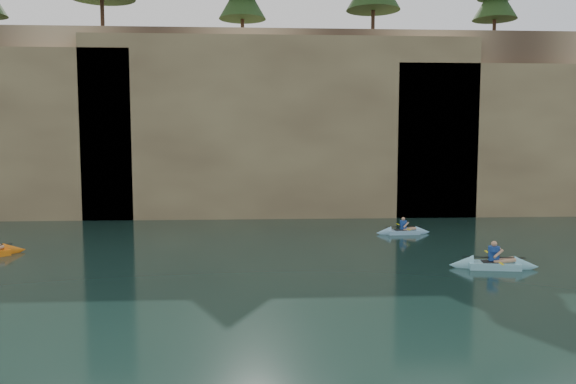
{
  "coord_description": "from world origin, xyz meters",
  "views": [
    {
      "loc": [
        0.32,
        -12.37,
        4.92
      ],
      "look_at": [
        1.48,
        7.48,
        3.0
      ],
      "focal_mm": 35.0,
      "sensor_mm": 36.0,
      "label": 1
    }
  ],
  "objects": [
    {
      "name": "sea_cave_center",
      "position": [
        -4.0,
        21.95,
        1.6
      ],
      "size": [
        3.5,
        1.0,
        3.2
      ],
      "primitive_type": "cube",
      "color": "black",
      "rests_on": "ground"
    },
    {
      "name": "ground",
      "position": [
        0.0,
        0.0,
        0.0
      ],
      "size": [
        160.0,
        160.0,
        0.0
      ],
      "primitive_type": "plane",
      "color": "black",
      "rests_on": "ground"
    },
    {
      "name": "sea_cave_east",
      "position": [
        10.0,
        21.95,
        2.25
      ],
      "size": [
        5.0,
        1.0,
        4.5
      ],
      "primitive_type": "cube",
      "color": "black",
      "rests_on": "ground"
    },
    {
      "name": "cliff",
      "position": [
        0.0,
        30.0,
        6.0
      ],
      "size": [
        70.0,
        16.0,
        12.0
      ],
      "primitive_type": "cube",
      "color": "tan",
      "rests_on": "ground"
    },
    {
      "name": "kayaker_ltblue_mid",
      "position": [
        7.89,
        15.7,
        0.13
      ],
      "size": [
        2.89,
        2.16,
        1.08
      ],
      "rotation": [
        0.0,
        0.0,
        0.06
      ],
      "color": "#83B9DC",
      "rests_on": "ground"
    },
    {
      "name": "kayaker_ltblue_near",
      "position": [
        9.29,
        7.95,
        0.16
      ],
      "size": [
        3.39,
        2.54,
        1.31
      ],
      "rotation": [
        0.0,
        0.0,
        -0.16
      ],
      "color": "#81C7D9",
      "rests_on": "ground"
    },
    {
      "name": "cliff_slab_center",
      "position": [
        2.0,
        22.6,
        5.7
      ],
      "size": [
        24.0,
        2.4,
        11.4
      ],
      "primitive_type": "cube",
      "color": "#97885C",
      "rests_on": "ground"
    }
  ]
}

